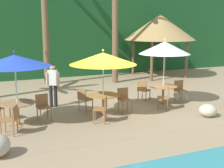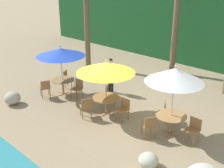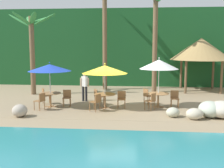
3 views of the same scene
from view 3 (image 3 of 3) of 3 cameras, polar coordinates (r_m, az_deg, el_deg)
The scene contains 23 objects.
ground_plane at distance 15.24m, azimuth 0.24°, elevation -4.61°, with size 120.00×120.00×0.00m, color #937F60.
terrace_deck at distance 15.23m, azimuth 0.24°, elevation -4.59°, with size 18.00×5.20×0.01m.
foliage_backdrop at distance 23.86m, azimuth 2.25°, elevation 7.14°, with size 28.00×2.40×6.00m.
umbrella_blue at distance 15.43m, azimuth -12.10°, elevation 3.14°, with size 2.23×2.23×2.36m.
dining_table_blue at distance 15.61m, azimuth -11.94°, elevation -2.17°, with size 1.10×1.10×0.74m.
chair_blue_seaward at distance 15.60m, azimuth -8.80°, elevation -2.48°, with size 0.48×0.48×0.87m.
chair_blue_inland at distance 16.43m, azimuth -12.93°, elevation -2.07°, with size 0.58×0.58×0.87m.
chair_blue_left at distance 14.94m, azimuth -13.78°, elevation -3.07°, with size 0.56×0.55×0.87m.
umbrella_yellow at distance 14.79m, azimuth -1.41°, elevation 2.87°, with size 2.31×2.31×2.32m.
dining_table_yellow at distance 14.98m, azimuth -1.39°, elevation -2.43°, with size 1.10×1.10×0.74m.
chair_yellow_seaward at distance 15.02m, azimuth 1.87°, elevation -2.79°, with size 0.43×0.44×0.87m.
chair_yellow_inland at distance 15.74m, azimuth -2.84°, elevation -2.30°, with size 0.58×0.57×0.87m.
chair_yellow_left at distance 14.27m, azimuth -3.09°, elevation -3.36°, with size 0.58×0.57×0.87m.
umbrella_white at distance 15.19m, azimuth 9.16°, elevation 3.82°, with size 2.00×2.00×2.60m.
dining_table_white at distance 15.38m, azimuth 9.03°, elevation -2.25°, with size 1.10×1.10×0.74m.
chair_white_seaward at distance 15.55m, azimuth 12.14°, elevation -2.60°, with size 0.43×0.43×0.87m.
chair_white_inland at distance 16.02m, azimuth 6.92°, elevation -2.18°, with size 0.59×0.59×0.87m.
chair_white_left at distance 14.63m, azimuth 7.70°, elevation -3.14°, with size 0.59×0.58×0.87m.
palm_tree_nearest at distance 19.63m, azimuth -15.37°, elevation 8.41°, with size 3.23×3.14×5.24m.
palm_tree_second at distance 21.06m, azimuth -1.40°, elevation 11.35°, with size 2.77×2.73×7.07m.
palm_tree_third at distance 20.07m, azimuth 8.48°, elevation 10.62°, with size 2.71×2.59×6.77m.
palapa_hut at distance 21.24m, azimuth 17.02°, elevation 6.54°, with size 4.21×4.21×3.70m.
waiter_in_white at distance 16.84m, azimuth -5.38°, elevation -0.04°, with size 0.52×0.35×1.70m.
Camera 3 is at (1.37, -14.82, 3.27)m, focal length 46.79 mm.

